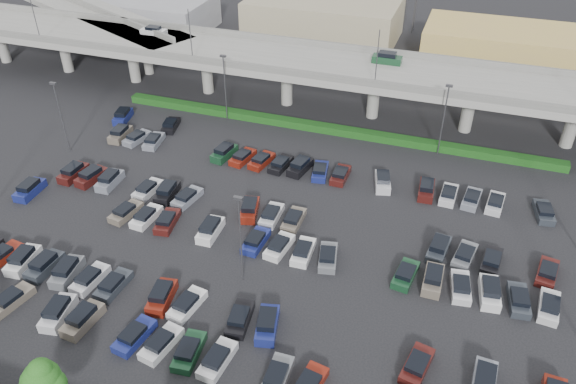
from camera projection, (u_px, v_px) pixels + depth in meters
The scene contains 7 objects.
ground at pixel (270, 232), 63.86m from camera, with size 280.00×280.00×0.00m, color black.
overpass at pixel (342, 70), 84.81m from camera, with size 150.00×13.00×15.80m.
on_ramp at pixel (93, 15), 107.24m from camera, with size 50.93×30.13×8.80m.
hedge at pixel (329, 129), 82.97m from camera, with size 66.00×1.60×1.10m, color #123C11.
parked_cars at pixel (251, 241), 61.65m from camera, with size 63.15×41.68×1.67m.
light_poles at pixel (241, 171), 62.95m from camera, with size 66.90×48.38×10.30m.
distant_buildings at pixel (444, 36), 106.45m from camera, with size 138.00×24.00×9.00m.
Camera 1 is at (18.05, -46.47, 40.22)m, focal length 35.00 mm.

